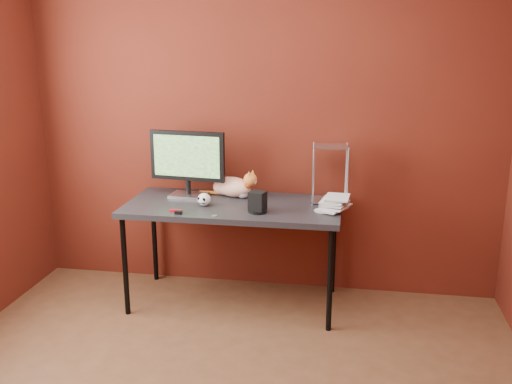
% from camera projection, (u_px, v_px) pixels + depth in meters
% --- Properties ---
extents(room, '(3.52, 3.52, 2.61)m').
position_uv_depth(room, '(201.00, 140.00, 2.47)').
color(room, '#50301B').
rests_on(room, ground).
extents(desk, '(1.50, 0.70, 0.75)m').
position_uv_depth(desk, '(233.00, 211.00, 4.00)').
color(desk, black).
rests_on(desk, ground).
extents(monitor, '(0.56, 0.20, 0.48)m').
position_uv_depth(monitor, '(187.00, 161.00, 4.10)').
color(monitor, '#ABABB0').
rests_on(monitor, desk).
extents(cat, '(0.45, 0.27, 0.21)m').
position_uv_depth(cat, '(233.00, 187.00, 4.16)').
color(cat, orange).
rests_on(cat, desk).
extents(skull_mug, '(0.09, 0.10, 0.09)m').
position_uv_depth(skull_mug, '(204.00, 199.00, 3.93)').
color(skull_mug, white).
rests_on(skull_mug, desk).
extents(speaker, '(0.12, 0.12, 0.14)m').
position_uv_depth(speaker, '(258.00, 203.00, 3.77)').
color(speaker, black).
rests_on(speaker, desk).
extents(book_stack, '(0.24, 0.26, 1.05)m').
position_uv_depth(book_stack, '(326.00, 132.00, 3.75)').
color(book_stack, beige).
rests_on(book_stack, desk).
extents(wire_rack, '(0.25, 0.21, 0.41)m').
position_uv_depth(wire_rack, '(330.00, 173.00, 4.00)').
color(wire_rack, '#ABABB0').
rests_on(wire_rack, desk).
extents(pocket_knife, '(0.08, 0.03, 0.02)m').
position_uv_depth(pocket_knife, '(176.00, 211.00, 3.80)').
color(pocket_knife, '#A50C19').
rests_on(pocket_knife, desk).
extents(black_gadget, '(0.05, 0.03, 0.02)m').
position_uv_depth(black_gadget, '(178.00, 212.00, 3.75)').
color(black_gadget, black).
rests_on(black_gadget, desk).
extents(washer, '(0.04, 0.04, 0.00)m').
position_uv_depth(washer, '(215.00, 216.00, 3.72)').
color(washer, '#ABABB0').
rests_on(washer, desk).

